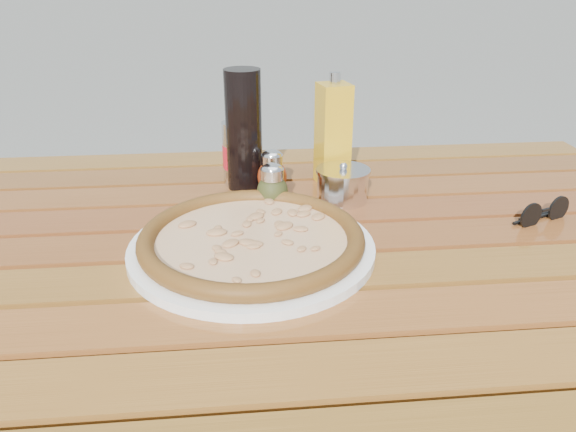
{
  "coord_description": "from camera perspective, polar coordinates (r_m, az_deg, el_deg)",
  "views": [
    {
      "loc": [
        -0.08,
        -0.77,
        1.14
      ],
      "look_at": [
        0.0,
        0.02,
        0.78
      ],
      "focal_mm": 35.0,
      "sensor_mm": 36.0,
      "label": 1
    }
  ],
  "objects": [
    {
      "name": "soda_can",
      "position": [
        1.07,
        -4.88,
        6.32
      ],
      "size": [
        0.07,
        0.07,
        0.12
      ],
      "rotation": [
        0.0,
        0.0,
        -0.07
      ],
      "color": "silver",
      "rests_on": "table"
    },
    {
      "name": "parmesan_tin",
      "position": [
        1.0,
        5.57,
        3.23
      ],
      "size": [
        0.12,
        0.12,
        0.07
      ],
      "rotation": [
        0.0,
        0.0,
        -0.35
      ],
      "color": "silver",
      "rests_on": "table"
    },
    {
      "name": "oregano_shaker",
      "position": [
        0.96,
        -1.6,
        2.93
      ],
      "size": [
        0.07,
        0.07,
        0.08
      ],
      "rotation": [
        0.0,
        0.0,
        0.39
      ],
      "color": "#3B3E19",
      "rests_on": "table"
    },
    {
      "name": "pizza",
      "position": [
        0.82,
        -3.71,
        -2.27
      ],
      "size": [
        0.35,
        0.35,
        0.03
      ],
      "rotation": [
        0.0,
        0.0,
        -0.07
      ],
      "color": "beige",
      "rests_on": "plate"
    },
    {
      "name": "table",
      "position": [
        0.9,
        0.12,
        -6.65
      ],
      "size": [
        1.4,
        0.9,
        0.75
      ],
      "color": "#3B210D",
      "rests_on": "ground"
    },
    {
      "name": "pepper_shaker",
      "position": [
        1.03,
        -1.63,
        4.45
      ],
      "size": [
        0.06,
        0.06,
        0.08
      ],
      "rotation": [
        0.0,
        0.0,
        -0.2
      ],
      "color": "#AC3813",
      "rests_on": "table"
    },
    {
      "name": "plate",
      "position": [
        0.83,
        -3.68,
        -3.24
      ],
      "size": [
        0.4,
        0.4,
        0.01
      ],
      "primitive_type": "cylinder",
      "rotation": [
        0.0,
        0.0,
        -0.1
      ],
      "color": "white",
      "rests_on": "table"
    },
    {
      "name": "dark_bottle",
      "position": [
        1.04,
        -4.51,
        8.67
      ],
      "size": [
        0.07,
        0.07,
        0.22
      ],
      "primitive_type": "cylinder",
      "rotation": [
        0.0,
        0.0,
        0.01
      ],
      "color": "black",
      "rests_on": "table"
    },
    {
      "name": "sunglasses",
      "position": [
        1.01,
        24.51,
        0.29
      ],
      "size": [
        0.11,
        0.06,
        0.04
      ],
      "rotation": [
        0.0,
        0.0,
        0.38
      ],
      "color": "black",
      "rests_on": "table"
    },
    {
      "name": "olive_oil_cruet",
      "position": [
        1.06,
        4.59,
        8.31
      ],
      "size": [
        0.07,
        0.07,
        0.21
      ],
      "rotation": [
        0.0,
        0.0,
        0.22
      ],
      "color": "gold",
      "rests_on": "table"
    }
  ]
}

